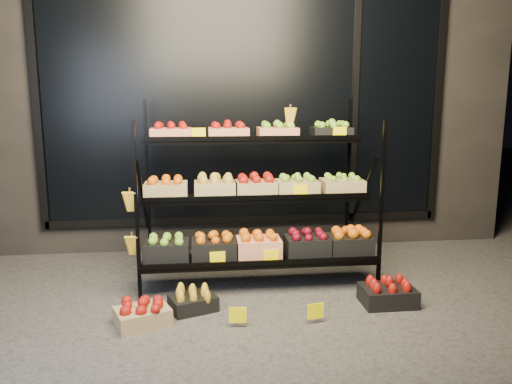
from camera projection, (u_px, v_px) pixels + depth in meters
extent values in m
plane|color=#514F4C|center=(265.00, 304.00, 4.10)|extent=(24.00, 24.00, 0.00)
cube|color=#2D2826|center=(238.00, 91.00, 6.31)|extent=(6.00, 2.00, 3.50)
cube|color=black|center=(246.00, 109.00, 5.36)|extent=(4.20, 0.04, 2.40)
cube|color=black|center=(246.00, 219.00, 5.56)|extent=(4.30, 0.06, 0.08)
cube|color=black|center=(37.00, 110.00, 5.09)|extent=(0.08, 0.06, 2.50)
cube|color=black|center=(437.00, 109.00, 5.58)|extent=(0.08, 0.06, 2.50)
cube|color=black|center=(355.00, 109.00, 5.47)|extent=(0.06, 0.06, 2.50)
cylinder|color=black|center=(384.00, 154.00, 5.58)|extent=(0.02, 0.02, 0.25)
cube|color=black|center=(137.00, 214.00, 4.02)|extent=(0.03, 0.03, 1.50)
cube|color=black|center=(381.00, 207.00, 4.26)|extent=(0.03, 0.03, 1.50)
cube|color=black|center=(148.00, 184.00, 4.95)|extent=(0.03, 0.03, 1.66)
cube|color=black|center=(348.00, 180.00, 5.19)|extent=(0.03, 0.03, 1.66)
cube|color=black|center=(260.00, 260.00, 4.39)|extent=(2.05, 0.42, 0.03)
cube|color=black|center=(263.00, 263.00, 4.19)|extent=(2.05, 0.02, 0.05)
cube|color=black|center=(256.00, 198.00, 4.59)|extent=(2.05, 0.40, 0.03)
cube|color=black|center=(258.00, 198.00, 4.40)|extent=(2.05, 0.02, 0.05)
cube|color=black|center=(252.00, 141.00, 4.79)|extent=(2.05, 0.40, 0.03)
cube|color=black|center=(255.00, 139.00, 4.60)|extent=(2.05, 0.02, 0.05)
cube|color=tan|center=(171.00, 134.00, 4.69)|extent=(0.38, 0.28, 0.11)
ellipsoid|color=#AB0C0D|center=(171.00, 125.00, 4.68)|extent=(0.32, 0.24, 0.07)
cube|color=tan|center=(228.00, 134.00, 4.76)|extent=(0.38, 0.28, 0.11)
ellipsoid|color=#AB0C0D|center=(228.00, 125.00, 4.74)|extent=(0.32, 0.24, 0.07)
cube|color=tan|center=(277.00, 133.00, 4.81)|extent=(0.38, 0.28, 0.11)
ellipsoid|color=#7FBB2E|center=(278.00, 124.00, 4.79)|extent=(0.32, 0.24, 0.07)
cube|color=black|center=(331.00, 133.00, 4.87)|extent=(0.38, 0.28, 0.11)
ellipsoid|color=#7FBB2E|center=(331.00, 124.00, 4.85)|extent=(0.32, 0.24, 0.07)
cube|color=tan|center=(166.00, 190.00, 4.49)|extent=(0.38, 0.28, 0.14)
ellipsoid|color=#DA620B|center=(166.00, 180.00, 4.47)|extent=(0.32, 0.24, 0.07)
cube|color=tan|center=(215.00, 189.00, 4.54)|extent=(0.38, 0.28, 0.14)
ellipsoid|color=gold|center=(215.00, 179.00, 4.52)|extent=(0.32, 0.24, 0.07)
cube|color=tan|center=(255.00, 189.00, 4.58)|extent=(0.38, 0.28, 0.14)
ellipsoid|color=#AB0C0D|center=(255.00, 178.00, 4.56)|extent=(0.32, 0.24, 0.07)
cube|color=tan|center=(297.00, 188.00, 4.62)|extent=(0.38, 0.28, 0.14)
ellipsoid|color=#7FBB2E|center=(297.00, 177.00, 4.60)|extent=(0.32, 0.24, 0.07)
cube|color=tan|center=(342.00, 187.00, 4.67)|extent=(0.38, 0.28, 0.14)
ellipsoid|color=#7FBB2E|center=(342.00, 176.00, 4.65)|extent=(0.32, 0.24, 0.07)
cube|color=black|center=(167.00, 252.00, 4.28)|extent=(0.38, 0.28, 0.18)
ellipsoid|color=#7FBB2E|center=(166.00, 238.00, 4.26)|extent=(0.32, 0.24, 0.07)
cube|color=black|center=(214.00, 250.00, 4.33)|extent=(0.38, 0.28, 0.18)
ellipsoid|color=#DA620B|center=(214.00, 237.00, 4.31)|extent=(0.32, 0.24, 0.07)
cube|color=tan|center=(259.00, 248.00, 4.37)|extent=(0.38, 0.28, 0.18)
ellipsoid|color=#DA620B|center=(259.00, 235.00, 4.35)|extent=(0.32, 0.24, 0.07)
cube|color=black|center=(307.00, 247.00, 4.42)|extent=(0.38, 0.28, 0.18)
ellipsoid|color=maroon|center=(307.00, 234.00, 4.40)|extent=(0.32, 0.24, 0.07)
cube|color=black|center=(350.00, 245.00, 4.47)|extent=(0.38, 0.28, 0.18)
ellipsoid|color=#DA620B|center=(350.00, 232.00, 4.45)|extent=(0.32, 0.24, 0.07)
ellipsoid|color=gold|center=(130.00, 191.00, 4.00)|extent=(0.14, 0.08, 0.22)
ellipsoid|color=gold|center=(132.00, 235.00, 4.07)|extent=(0.14, 0.08, 0.22)
ellipsoid|color=gold|center=(290.00, 107.00, 4.68)|extent=(0.14, 0.08, 0.22)
cube|color=#FFE500|center=(301.00, 192.00, 4.48)|extent=(0.13, 0.01, 0.12)
cube|color=#FFE500|center=(340.00, 133.00, 4.73)|extent=(0.13, 0.01, 0.12)
cube|color=#FFE500|center=(199.00, 134.00, 4.58)|extent=(0.13, 0.01, 0.12)
cube|color=#FFE500|center=(218.00, 259.00, 4.19)|extent=(0.13, 0.01, 0.12)
cube|color=#FFE500|center=(271.00, 257.00, 4.24)|extent=(0.13, 0.01, 0.12)
cube|color=#FFE500|center=(238.00, 320.00, 3.67)|extent=(0.13, 0.01, 0.12)
cube|color=#FFE500|center=(315.00, 316.00, 3.74)|extent=(0.13, 0.01, 0.12)
cube|color=tan|center=(142.00, 317.00, 3.72)|extent=(0.46, 0.40, 0.13)
ellipsoid|color=#AB0C0D|center=(142.00, 305.00, 3.70)|extent=(0.39, 0.34, 0.07)
cube|color=black|center=(193.00, 303.00, 3.97)|extent=(0.42, 0.36, 0.12)
ellipsoid|color=gold|center=(193.00, 292.00, 3.96)|extent=(0.35, 0.31, 0.07)
cube|color=black|center=(388.00, 296.00, 4.09)|extent=(0.43, 0.32, 0.15)
ellipsoid|color=#AB0C0D|center=(388.00, 284.00, 4.07)|extent=(0.36, 0.27, 0.07)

